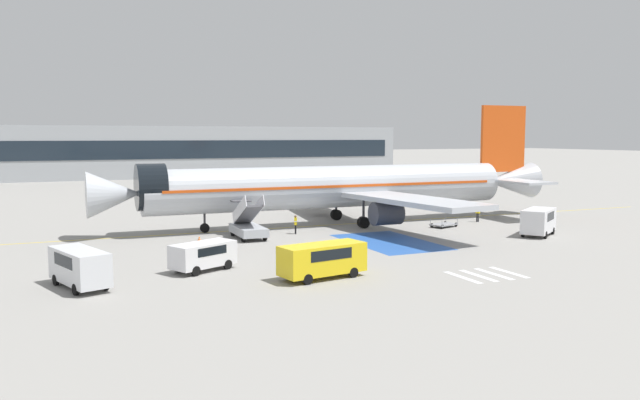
# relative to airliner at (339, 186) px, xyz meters

# --- Properties ---
(ground_plane) EXTENTS (600.00, 600.00, 0.00)m
(ground_plane) POSITION_rel_airliner_xyz_m (-0.18, -0.50, -3.77)
(ground_plane) COLOR gray
(apron_leadline_yellow) EXTENTS (80.53, 1.48, 0.01)m
(apron_leadline_yellow) POSITION_rel_airliner_xyz_m (-0.63, 0.01, -3.76)
(apron_leadline_yellow) COLOR gold
(apron_leadline_yellow) RESTS_ON ground_plane
(apron_stand_patch_blue) EXTENTS (6.16, 10.56, 0.01)m
(apron_stand_patch_blue) POSITION_rel_airliner_xyz_m (-0.63, -10.94, -3.76)
(apron_stand_patch_blue) COLOR #2856A8
(apron_stand_patch_blue) RESTS_ON ground_plane
(apron_walkway_bar_0) EXTENTS (0.44, 3.60, 0.01)m
(apron_walkway_bar_0) POSITION_rel_airliner_xyz_m (-3.03, -24.07, -3.76)
(apron_walkway_bar_0) COLOR silver
(apron_walkway_bar_0) RESTS_ON ground_plane
(apron_walkway_bar_1) EXTENTS (0.44, 3.60, 0.01)m
(apron_walkway_bar_1) POSITION_rel_airliner_xyz_m (-1.83, -24.07, -3.76)
(apron_walkway_bar_1) COLOR silver
(apron_walkway_bar_1) RESTS_ON ground_plane
(apron_walkway_bar_2) EXTENTS (0.44, 3.60, 0.01)m
(apron_walkway_bar_2) POSITION_rel_airliner_xyz_m (-0.63, -24.07, -3.76)
(apron_walkway_bar_2) COLOR silver
(apron_walkway_bar_2) RESTS_ON ground_plane
(apron_walkway_bar_3) EXTENTS (0.44, 3.60, 0.01)m
(apron_walkway_bar_3) POSITION_rel_airliner_xyz_m (0.57, -24.07, -3.76)
(apron_walkway_bar_3) COLOR silver
(apron_walkway_bar_3) RESTS_ON ground_plane
(airliner) EXTENTS (47.23, 34.00, 12.02)m
(airliner) POSITION_rel_airliner_xyz_m (0.00, 0.00, 0.00)
(airliner) COLOR #B7BCC4
(airliner) RESTS_ON ground_plane
(boarding_stairs_forward) EXTENTS (2.28, 5.26, 3.89)m
(boarding_stairs_forward) POSITION_rel_airliner_xyz_m (-10.75, -4.42, -2.79)
(boarding_stairs_forward) COLOR #ADB2BA
(boarding_stairs_forward) RESTS_ON ground_plane
(fuel_tanker) EXTENTS (9.31, 3.49, 3.63)m
(fuel_tanker) POSITION_rel_airliner_xyz_m (9.05, 20.62, -1.92)
(fuel_tanker) COLOR #38383D
(fuel_tanker) RESTS_ON ground_plane
(service_van_0) EXTENTS (5.68, 2.93, 2.12)m
(service_van_0) POSITION_rel_airliner_xyz_m (-11.06, -20.75, -2.49)
(service_van_0) COLOR yellow
(service_van_0) RESTS_ON ground_plane
(service_van_1) EXTENTS (4.89, 4.21, 2.35)m
(service_van_1) POSITION_rel_airliner_xyz_m (12.99, -13.33, -2.37)
(service_van_1) COLOR silver
(service_van_1) RESTS_ON ground_plane
(service_van_2) EXTENTS (3.29, 5.31, 2.22)m
(service_van_2) POSITION_rel_airliner_xyz_m (-24.83, -17.36, -2.44)
(service_van_2) COLOR silver
(service_van_2) RESTS_ON ground_plane
(service_van_3) EXTENTS (4.64, 3.55, 1.83)m
(service_van_3) POSITION_rel_airliner_xyz_m (-17.28, -15.70, -2.65)
(service_van_3) COLOR silver
(service_van_3) RESTS_ON ground_plane
(baggage_cart) EXTENTS (2.93, 2.23, 0.87)m
(baggage_cart) POSITION_rel_airliner_xyz_m (8.41, -5.70, -3.51)
(baggage_cart) COLOR gray
(baggage_cart) RESTS_ON ground_plane
(ground_crew_0) EXTENTS (0.35, 0.48, 1.68)m
(ground_crew_0) POSITION_rel_airliner_xyz_m (-6.17, -3.86, -2.80)
(ground_crew_0) COLOR black
(ground_crew_0) RESTS_ON ground_plane
(ground_crew_1) EXTENTS (0.39, 0.49, 1.82)m
(ground_crew_1) POSITION_rel_airliner_xyz_m (13.70, -4.01, -2.71)
(ground_crew_1) COLOR #2D2D33
(ground_crew_1) RESTS_ON ground_plane
(traffic_cone_0) EXTENTS (0.49, 0.49, 0.54)m
(traffic_cone_0) POSITION_rel_airliner_xyz_m (14.92, -10.38, -3.49)
(traffic_cone_0) COLOR orange
(traffic_cone_0) RESTS_ON ground_plane
(traffic_cone_1) EXTENTS (0.43, 0.43, 0.48)m
(traffic_cone_1) POSITION_rel_airliner_xyz_m (-15.02, -4.61, -3.52)
(traffic_cone_1) COLOR orange
(traffic_cone_1) RESTS_ON ground_plane
(terminal_building) EXTENTS (115.37, 12.10, 10.78)m
(terminal_building) POSITION_rel_airliner_xyz_m (-8.00, 80.26, 1.63)
(terminal_building) COLOR #9EA3A8
(terminal_building) RESTS_ON ground_plane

